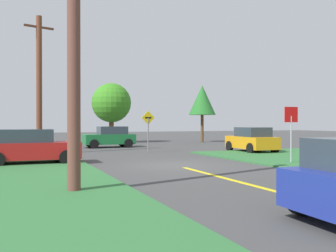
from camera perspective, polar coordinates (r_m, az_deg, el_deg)
name	(u,v)px	position (r m, az deg, el deg)	size (l,w,h in m)	color
ground_plane	(175,165)	(17.22, 1.04, -5.90)	(120.00, 120.00, 0.00)	#414141
lane_stripe_center	(299,198)	(10.46, 19.07, -10.09)	(0.20, 14.00, 0.01)	yellow
stop_sign	(291,124)	(18.57, 17.96, 0.28)	(0.71, 0.07, 2.66)	#9EA0A8
parked_car_near_building	(31,147)	(18.63, -19.89, -2.97)	(4.31, 2.01, 1.62)	red
car_on_crossroad	(252,140)	(25.24, 12.42, -2.04)	(2.10, 3.88, 1.62)	orange
car_approaching_junction	(110,137)	(29.89, -8.73, -1.64)	(3.88, 2.02, 1.62)	#196B33
utility_pole_near	(74,26)	(11.01, -13.94, 14.39)	(1.80, 0.36, 8.97)	brown
utility_pole_mid	(39,84)	(24.46, -18.73, 6.01)	(1.77, 0.58, 8.38)	brown
direction_sign	(148,126)	(24.53, -2.99, -0.07)	(0.90, 0.12, 2.69)	slate
oak_tree_left	(202,100)	(37.54, 5.14, 3.85)	(2.64, 2.64, 5.59)	brown
pine_tree_center	(111,103)	(36.52, -8.48, 3.43)	(3.73, 3.73, 5.67)	brown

